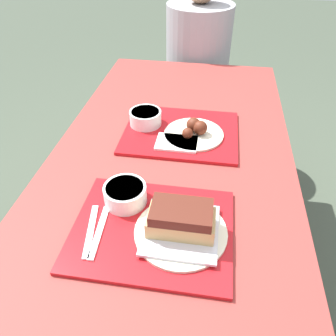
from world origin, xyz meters
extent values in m
plane|color=#424C3D|center=(0.00, 0.00, 0.00)|extent=(12.00, 12.00, 0.00)
cube|color=maroon|center=(0.00, 0.00, 0.71)|extent=(0.80, 1.84, 0.04)
cylinder|color=maroon|center=(-0.34, 0.84, 0.34)|extent=(0.07, 0.07, 0.69)
cylinder|color=maroon|center=(0.34, 0.84, 0.34)|extent=(0.07, 0.07, 0.69)
cube|color=maroon|center=(0.00, 1.14, 0.43)|extent=(0.76, 0.28, 0.04)
cylinder|color=maroon|center=(-0.32, 1.14, 0.20)|extent=(0.06, 0.06, 0.41)
cylinder|color=maroon|center=(0.32, 1.14, 0.20)|extent=(0.06, 0.06, 0.41)
cube|color=#B21419|center=(0.00, -0.21, 0.73)|extent=(0.41, 0.33, 0.01)
cube|color=#B21419|center=(0.02, 0.25, 0.73)|extent=(0.41, 0.33, 0.01)
cylinder|color=white|center=(-0.09, -0.13, 0.77)|extent=(0.12, 0.12, 0.05)
cylinder|color=beige|center=(-0.09, -0.13, 0.79)|extent=(0.10, 0.10, 0.01)
cylinder|color=beige|center=(0.07, -0.22, 0.74)|extent=(0.23, 0.23, 0.01)
cube|color=silver|center=(0.07, -0.22, 0.75)|extent=(0.18, 0.18, 0.01)
cube|color=tan|center=(0.07, -0.22, 0.78)|extent=(0.16, 0.09, 0.05)
cube|color=#4C1E14|center=(0.07, -0.22, 0.82)|extent=(0.15, 0.09, 0.03)
cube|color=white|center=(-0.15, -0.25, 0.74)|extent=(0.05, 0.17, 0.00)
cube|color=white|center=(-0.13, -0.25, 0.74)|extent=(0.03, 0.17, 0.00)
cube|color=#3F3F47|center=(0.03, -0.14, 0.74)|extent=(0.04, 0.03, 0.01)
cylinder|color=white|center=(-0.12, 0.27, 0.77)|extent=(0.12, 0.12, 0.05)
cylinder|color=beige|center=(-0.12, 0.27, 0.79)|extent=(0.10, 0.10, 0.01)
cylinder|color=beige|center=(0.06, 0.23, 0.74)|extent=(0.21, 0.21, 0.01)
sphere|color=#562314|center=(0.09, 0.23, 0.77)|extent=(0.05, 0.05, 0.05)
sphere|color=#562314|center=(0.06, 0.24, 0.77)|extent=(0.05, 0.05, 0.05)
sphere|color=#562314|center=(0.05, 0.19, 0.77)|extent=(0.04, 0.04, 0.04)
cube|color=white|center=(0.01, 0.17, 0.74)|extent=(0.14, 0.10, 0.01)
cylinder|color=#9E9EA3|center=(0.01, 1.14, 0.71)|extent=(0.37, 0.37, 0.52)
camera|label=1|loc=(0.12, -0.75, 1.39)|focal=35.00mm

